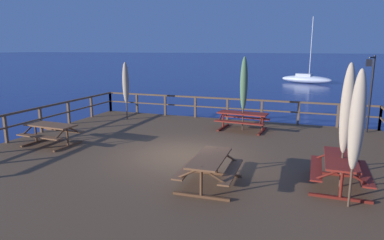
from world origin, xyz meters
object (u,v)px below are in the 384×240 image
picnic_table_mid_left (210,165)px  picnic_table_front_right (51,130)px  patio_umbrella_tall_back_left (347,110)px  patio_umbrella_short_mid (357,121)px  picnic_table_mid_right (243,117)px  lamp_post_hooked (370,83)px  picnic_table_front_left (340,166)px  patio_umbrella_tall_mid_right (126,83)px  patio_umbrella_tall_mid_left (244,84)px  sailboat_distant (306,79)px

picnic_table_mid_left → picnic_table_front_right: same height
patio_umbrella_tall_back_left → patio_umbrella_short_mid: size_ratio=1.02×
picnic_table_mid_right → lamp_post_hooked: size_ratio=0.69×
picnic_table_front_left → patio_umbrella_tall_mid_right: bearing=149.5°
patio_umbrella_tall_back_left → patio_umbrella_tall_mid_left: size_ratio=1.00×
picnic_table_front_right → lamp_post_hooked: bearing=27.9°
patio_umbrella_short_mid → picnic_table_front_right: bearing=169.9°
patio_umbrella_tall_mid_left → patio_umbrella_tall_mid_right: bearing=177.3°
picnic_table_front_left → picnic_table_mid_left: 3.31m
patio_umbrella_tall_mid_right → lamp_post_hooked: size_ratio=0.89×
picnic_table_front_right → patio_umbrella_tall_mid_right: size_ratio=0.68×
picnic_table_front_right → patio_umbrella_tall_mid_right: patio_umbrella_tall_mid_right is taller
patio_umbrella_tall_mid_left → sailboat_distant: bearing=86.4°
picnic_table_front_right → sailboat_distant: size_ratio=0.25×
sailboat_distant → patio_umbrella_short_mid: bearing=-86.9°
picnic_table_front_right → lamp_post_hooked: size_ratio=0.61×
picnic_table_mid_left → patio_umbrella_short_mid: patio_umbrella_short_mid is taller
picnic_table_mid_left → sailboat_distant: 35.34m
picnic_table_front_right → patio_umbrella_tall_back_left: patio_umbrella_tall_back_left is taller
lamp_post_hooked → patio_umbrella_tall_mid_right: bearing=-175.3°
picnic_table_mid_left → patio_umbrella_tall_mid_right: bearing=133.7°
picnic_table_mid_right → patio_umbrella_tall_mid_left: 1.44m
patio_umbrella_tall_mid_right → patio_umbrella_short_mid: 11.74m
picnic_table_mid_right → patio_umbrella_short_mid: size_ratio=0.72×
patio_umbrella_tall_back_left → lamp_post_hooked: 6.60m
patio_umbrella_tall_back_left → lamp_post_hooked: (1.33, 6.46, 0.11)m
patio_umbrella_short_mid → patio_umbrella_tall_back_left: bearing=95.5°
patio_umbrella_tall_mid_left → patio_umbrella_short_mid: (3.73, -6.45, -0.05)m
picnic_table_mid_right → picnic_table_front_right: 7.70m
picnic_table_mid_right → patio_umbrella_tall_back_left: patio_umbrella_tall_back_left is taller
patio_umbrella_tall_mid_right → sailboat_distant: 29.78m
patio_umbrella_tall_back_left → patio_umbrella_short_mid: 1.16m
picnic_table_front_right → sailboat_distant: 34.60m
lamp_post_hooked → sailboat_distant: 28.05m
patio_umbrella_tall_mid_right → picnic_table_front_right: bearing=-92.7°
picnic_table_front_right → sailboat_distant: bearing=76.7°
picnic_table_mid_left → picnic_table_mid_right: (-0.44, 6.32, 0.00)m
picnic_table_front_left → sailboat_distant: (-1.74, 34.27, -0.67)m
picnic_table_mid_left → picnic_table_front_left: bearing=18.4°
picnic_table_mid_left → sailboat_distant: bearing=87.7°
picnic_table_front_left → sailboat_distant: sailboat_distant is taller
picnic_table_mid_right → patio_umbrella_tall_mid_right: patio_umbrella_tall_mid_right is taller
patio_umbrella_tall_mid_right → patio_umbrella_tall_mid_left: patio_umbrella_tall_mid_left is taller
patio_umbrella_short_mid → lamp_post_hooked: bearing=80.9°
patio_umbrella_tall_mid_left → picnic_table_front_left: bearing=-56.0°
patio_umbrella_tall_mid_right → sailboat_distant: (7.73, 28.69, -1.92)m
picnic_table_mid_left → picnic_table_front_right: size_ratio=1.02×
picnic_table_mid_left → patio_umbrella_tall_mid_right: (-6.33, 6.62, 1.25)m
picnic_table_mid_right → lamp_post_hooked: 5.32m
picnic_table_front_left → picnic_table_mid_left: (-3.14, -1.04, -0.00)m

